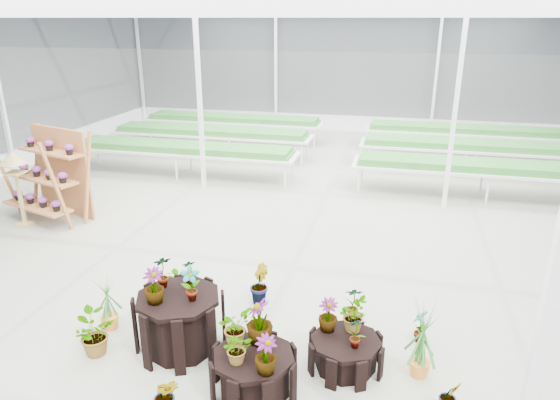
% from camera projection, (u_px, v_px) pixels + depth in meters
% --- Properties ---
extents(ground_plane, '(24.00, 24.00, 0.00)m').
position_uv_depth(ground_plane, '(280.00, 272.00, 8.74)').
color(ground_plane, gray).
rests_on(ground_plane, ground).
extents(greenhouse_shell, '(18.00, 24.00, 4.50)m').
position_uv_depth(greenhouse_shell, '(280.00, 147.00, 7.97)').
color(greenhouse_shell, white).
rests_on(greenhouse_shell, ground).
extents(steel_frame, '(18.00, 24.00, 4.50)m').
position_uv_depth(steel_frame, '(280.00, 147.00, 7.97)').
color(steel_frame, silver).
rests_on(steel_frame, ground).
extents(nursery_benches, '(16.00, 7.00, 0.84)m').
position_uv_depth(nursery_benches, '(335.00, 150.00, 15.17)').
color(nursery_benches, silver).
rests_on(nursery_benches, ground).
extents(plinth_tall, '(1.51, 1.51, 0.79)m').
position_uv_depth(plinth_tall, '(180.00, 322.00, 6.63)').
color(plinth_tall, black).
rests_on(plinth_tall, ground).
extents(plinth_mid, '(1.16, 1.16, 0.53)m').
position_uv_depth(plinth_mid, '(254.00, 373.00, 5.87)').
color(plinth_mid, black).
rests_on(plinth_mid, ground).
extents(plinth_low, '(1.13, 1.13, 0.42)m').
position_uv_depth(plinth_low, '(345.00, 353.00, 6.30)').
color(plinth_low, black).
rests_on(plinth_low, ground).
extents(shelf_rack, '(2.07, 1.50, 1.97)m').
position_uv_depth(shelf_rack, '(46.00, 176.00, 10.75)').
color(shelf_rack, '#A06034').
rests_on(shelf_rack, ground).
extents(bird_table, '(0.41, 0.41, 1.63)m').
position_uv_depth(bird_table, '(19.00, 190.00, 10.42)').
color(bird_table, tan).
rests_on(bird_table, ground).
extents(nursery_plants, '(4.95, 3.30, 1.27)m').
position_uv_depth(nursery_plants, '(233.00, 317.00, 6.54)').
color(nursery_plants, '#306D2D').
rests_on(nursery_plants, ground).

